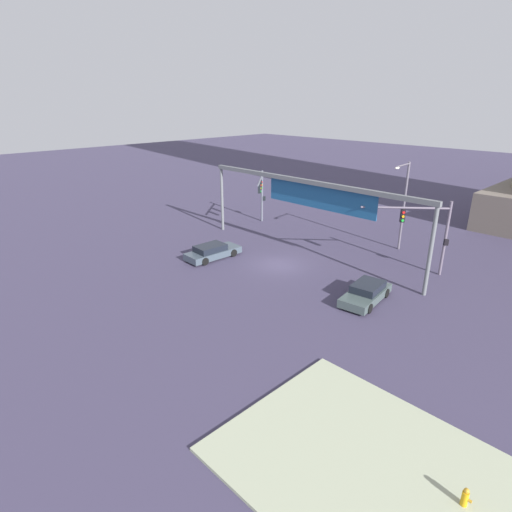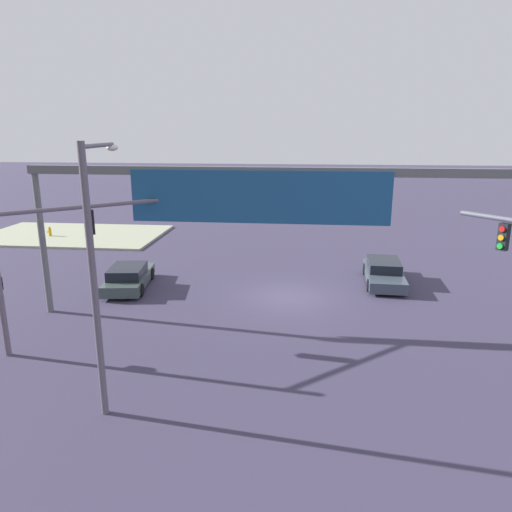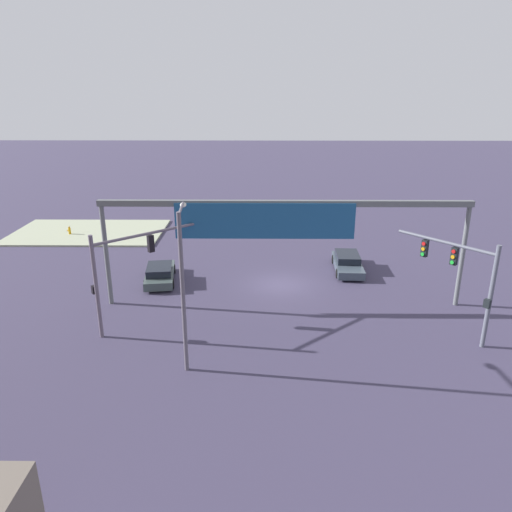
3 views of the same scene
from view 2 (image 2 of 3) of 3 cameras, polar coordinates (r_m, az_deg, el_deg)
The scene contains 8 objects.
ground_plane at distance 23.49m, azimuth 3.92°, elevation -5.00°, with size 190.61×190.61×0.00m, color #3F3953.
sidewalk_corner at distance 39.67m, azimuth -21.09°, elevation 2.39°, with size 13.63×8.34×0.15m, color #A9B092.
traffic_signal_near_corner at distance 18.94m, azimuth -24.51°, elevation 0.89°, with size 5.21×4.39×5.73m.
streetlamp_curved_arm at distance 13.69m, azimuth -18.66°, elevation -0.45°, with size 0.44×2.77×7.72m.
overhead_sign_gantry at distance 19.19m, azimuth 2.68°, elevation 7.35°, with size 21.76×0.43×6.56m.
sedan_car_approaching at distance 25.56m, azimuth -15.06°, elevation -2.47°, with size 2.46×4.70×1.21m.
sedan_car_waiting_far at distance 26.41m, azimuth 15.11°, elevation -1.92°, with size 2.11×4.87×1.21m.
fire_hydrant_on_curb at distance 39.55m, azimuth -23.55°, elevation 2.72°, with size 0.33×0.22×0.71m.
Camera 2 is at (-0.79, 22.08, 7.97)m, focal length 33.27 mm.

